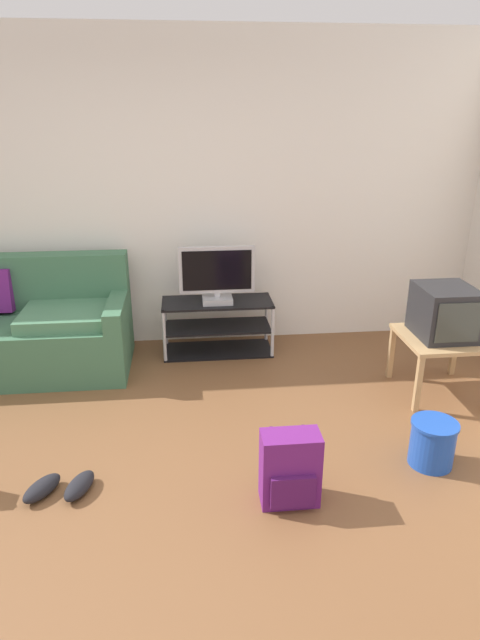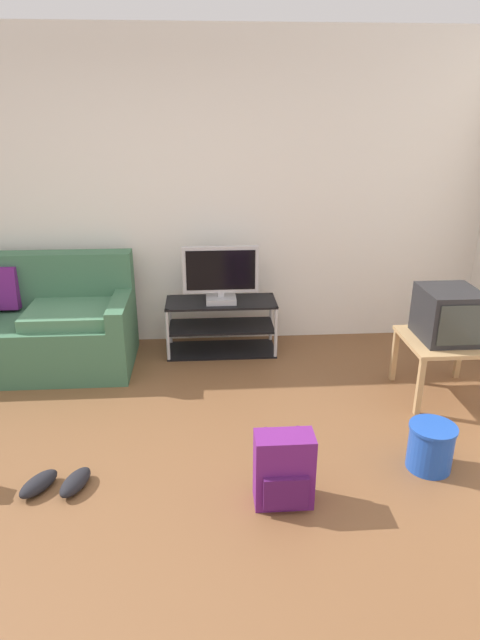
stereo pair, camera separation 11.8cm
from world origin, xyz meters
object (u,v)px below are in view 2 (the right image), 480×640
object	(u,v)px
cleaning_bucket	(431,446)
crt_tv	(448,314)
tv_stand	(221,326)
side_table	(444,347)
flat_tv	(221,275)
backpack	(284,470)
sneakers_pair	(57,483)
couch	(16,328)

from	to	relation	value
cleaning_bucket	crt_tv	bearing A→B (deg)	64.45
tv_stand	side_table	xyz separation A→B (m)	(1.63, -0.92, 0.16)
flat_tv	cleaning_bucket	size ratio (longest dim) A/B	2.22
flat_tv	side_table	bearing A→B (deg)	-28.70
side_table	crt_tv	distance (m)	0.25
backpack	side_table	bearing A→B (deg)	39.76
crt_tv	backpack	distance (m)	1.84
tv_stand	sneakers_pair	distance (m)	2.13
crt_tv	cleaning_bucket	size ratio (longest dim) A/B	1.53
crt_tv	cleaning_bucket	distance (m)	1.11
side_table	backpack	xyz separation A→B (m)	(-1.36, -1.13, -0.19)
flat_tv	cleaning_bucket	bearing A→B (deg)	-55.79
tv_stand	cleaning_bucket	bearing A→B (deg)	-56.13
backpack	couch	bearing A→B (deg)	137.02
side_table	crt_tv	bearing A→B (deg)	90.00
tv_stand	flat_tv	size ratio (longest dim) A/B	1.49
side_table	sneakers_pair	distance (m)	2.84
side_table	backpack	size ratio (longest dim) A/B	1.38
flat_tv	tv_stand	bearing A→B (deg)	90.00
crt_tv	tv_stand	bearing A→B (deg)	151.13
cleaning_bucket	side_table	bearing A→B (deg)	64.05
crt_tv	cleaning_bucket	world-z (taller)	crt_tv
cleaning_bucket	sneakers_pair	bearing A→B (deg)	-178.50
tv_stand	couch	bearing A→B (deg)	-174.49
sneakers_pair	crt_tv	bearing A→B (deg)	19.78
cleaning_bucket	tv_stand	bearing A→B (deg)	123.87
sneakers_pair	tv_stand	bearing A→B (deg)	61.23
tv_stand	crt_tv	world-z (taller)	crt_tv
flat_tv	side_table	world-z (taller)	flat_tv
couch	sneakers_pair	bearing A→B (deg)	-66.99
backpack	cleaning_bucket	world-z (taller)	backpack
tv_stand	crt_tv	bearing A→B (deg)	-28.87
flat_tv	backpack	size ratio (longest dim) A/B	1.51
side_table	tv_stand	bearing A→B (deg)	150.70
tv_stand	backpack	bearing A→B (deg)	-82.50
tv_stand	crt_tv	size ratio (longest dim) A/B	2.16
sneakers_pair	backpack	bearing A→B (deg)	-8.44
couch	flat_tv	bearing A→B (deg)	4.78
side_table	flat_tv	bearing A→B (deg)	151.30
tv_stand	backpack	size ratio (longest dim) A/B	2.24
crt_tv	backpack	world-z (taller)	crt_tv
side_table	couch	bearing A→B (deg)	167.46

